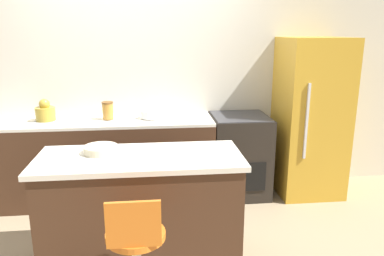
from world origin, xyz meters
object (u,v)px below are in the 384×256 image
at_px(oven_range, 239,155).
at_px(refrigerator, 310,118).
at_px(kettle, 45,112).
at_px(mixing_bowl, 151,114).

xyz_separation_m(oven_range, refrigerator, (0.79, -0.02, 0.42)).
xyz_separation_m(refrigerator, kettle, (-2.84, 0.03, 0.13)).
bearing_deg(kettle, mixing_bowl, 0.00).
distance_m(oven_range, refrigerator, 0.89).
xyz_separation_m(refrigerator, mixing_bowl, (-1.76, 0.03, 0.08)).
bearing_deg(mixing_bowl, kettle, 180.00).
bearing_deg(refrigerator, oven_range, 178.41).
bearing_deg(refrigerator, mixing_bowl, 179.02).
bearing_deg(mixing_bowl, refrigerator, -0.98).
bearing_deg(oven_range, refrigerator, -1.59).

